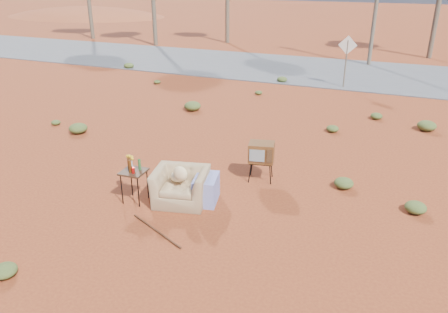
% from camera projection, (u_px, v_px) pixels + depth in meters
% --- Properties ---
extents(ground, '(140.00, 140.00, 0.00)m').
position_uv_depth(ground, '(182.00, 211.00, 9.15)').
color(ground, brown).
rests_on(ground, ground).
extents(highway, '(140.00, 7.00, 0.04)m').
position_uv_depth(highway, '(322.00, 71.00, 21.87)').
color(highway, '#565659').
rests_on(highway, ground).
extents(dirt_mound, '(26.00, 18.00, 2.00)m').
position_uv_depth(dirt_mound, '(86.00, 16.00, 48.66)').
color(dirt_mound, brown).
rests_on(dirt_mound, ground).
extents(armchair, '(1.45, 1.13, 1.00)m').
position_uv_depth(armchair, '(185.00, 182.00, 9.33)').
color(armchair, '#9A7A54').
rests_on(armchair, ground).
extents(tv_unit, '(0.67, 0.58, 0.94)m').
position_uv_depth(tv_unit, '(261.00, 153.00, 10.23)').
color(tv_unit, black).
rests_on(tv_unit, ground).
extents(side_table, '(0.53, 0.53, 1.01)m').
position_uv_depth(side_table, '(133.00, 169.00, 9.29)').
color(side_table, '#371F14').
rests_on(side_table, ground).
extents(rusty_bar, '(1.43, 0.70, 0.04)m').
position_uv_depth(rusty_bar, '(156.00, 231.00, 8.41)').
color(rusty_bar, '#502515').
rests_on(rusty_bar, ground).
extents(road_sign, '(0.78, 0.06, 2.19)m').
position_uv_depth(road_sign, '(347.00, 52.00, 18.21)').
color(road_sign, brown).
rests_on(road_sign, ground).
extents(scrub_patch, '(17.49, 8.07, 0.33)m').
position_uv_depth(scrub_patch, '(226.00, 133.00, 13.13)').
color(scrub_patch, '#485826').
rests_on(scrub_patch, ground).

